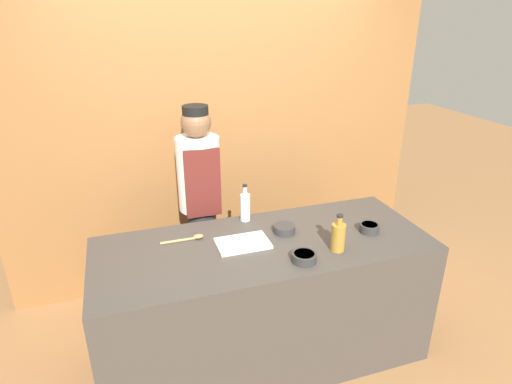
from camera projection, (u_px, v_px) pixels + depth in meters
ground_plane at (263, 352)px, 3.03m from camera, size 14.00×14.00×0.00m
cabinet_wall at (219, 145)px, 3.57m from camera, size 3.51×0.18×2.40m
counter at (264, 301)px, 2.86m from camera, size 2.12×0.84×0.89m
sauce_bowl_green at (304, 257)px, 2.48m from camera, size 0.15×0.15×0.05m
sauce_bowl_brown at (284, 229)px, 2.80m from camera, size 0.14×0.14×0.05m
sauce_bowl_yellow at (369, 228)px, 2.81m from camera, size 0.13×0.13×0.06m
cutting_board at (243, 243)px, 2.66m from camera, size 0.33×0.21×0.02m
bottle_clear at (245, 206)px, 2.94m from camera, size 0.07×0.07×0.27m
bottle_vinegar at (338, 236)px, 2.57m from camera, size 0.09×0.09×0.24m
wooden_spoon at (189, 238)px, 2.71m from camera, size 0.27×0.05×0.03m
chef_center at (200, 203)px, 3.22m from camera, size 0.32×0.32×1.63m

